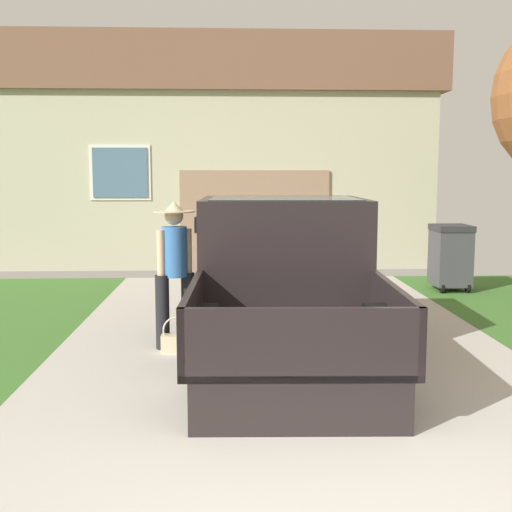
{
  "coord_description": "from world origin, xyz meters",
  "views": [
    {
      "loc": [
        -0.62,
        -3.44,
        1.99
      ],
      "look_at": [
        -0.3,
        3.99,
        1.05
      ],
      "focal_mm": 45.47,
      "sensor_mm": 36.0,
      "label": 1
    }
  ],
  "objects_px": {
    "house_with_garage": "(205,155)",
    "wheeled_trash_bin": "(450,255)",
    "pickup_truck": "(283,279)",
    "person_with_hat": "(175,268)",
    "handbag": "(177,342)"
  },
  "relations": [
    {
      "from": "wheeled_trash_bin",
      "to": "person_with_hat",
      "type": "bearing_deg",
      "value": -141.65
    },
    {
      "from": "wheeled_trash_bin",
      "to": "house_with_garage",
      "type": "bearing_deg",
      "value": 128.07
    },
    {
      "from": "pickup_truck",
      "to": "house_with_garage",
      "type": "relative_size",
      "value": 0.49
    },
    {
      "from": "person_with_hat",
      "to": "handbag",
      "type": "relative_size",
      "value": 4.06
    },
    {
      "from": "handbag",
      "to": "wheeled_trash_bin",
      "type": "height_order",
      "value": "wheeled_trash_bin"
    },
    {
      "from": "house_with_garage",
      "to": "wheeled_trash_bin",
      "type": "distance_m",
      "value": 7.35
    },
    {
      "from": "pickup_truck",
      "to": "wheeled_trash_bin",
      "type": "relative_size",
      "value": 4.48
    },
    {
      "from": "pickup_truck",
      "to": "house_with_garage",
      "type": "height_order",
      "value": "house_with_garage"
    },
    {
      "from": "pickup_truck",
      "to": "person_with_hat",
      "type": "distance_m",
      "value": 1.28
    },
    {
      "from": "pickup_truck",
      "to": "house_with_garage",
      "type": "bearing_deg",
      "value": 99.59
    },
    {
      "from": "person_with_hat",
      "to": "house_with_garage",
      "type": "xyz_separation_m",
      "value": [
        0.04,
        9.1,
        1.53
      ]
    },
    {
      "from": "pickup_truck",
      "to": "handbag",
      "type": "height_order",
      "value": "pickup_truck"
    },
    {
      "from": "person_with_hat",
      "to": "house_with_garage",
      "type": "height_order",
      "value": "house_with_garage"
    },
    {
      "from": "house_with_garage",
      "to": "pickup_truck",
      "type": "bearing_deg",
      "value": -82.24
    },
    {
      "from": "pickup_truck",
      "to": "handbag",
      "type": "bearing_deg",
      "value": -157.85
    }
  ]
}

